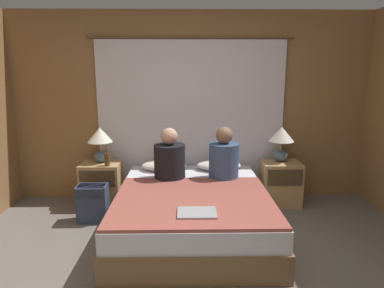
{
  "coord_description": "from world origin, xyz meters",
  "views": [
    {
      "loc": [
        -0.07,
        -2.54,
        1.74
      ],
      "look_at": [
        0.0,
        1.25,
        0.92
      ],
      "focal_mm": 32.0,
      "sensor_mm": 36.0,
      "label": 1
    }
  ],
  "objects_px": {
    "nightstand_left": "(102,184)",
    "nightstand_right": "(280,183)",
    "laptop_on_bed": "(197,213)",
    "lamp_right": "(281,139)",
    "beer_bottle_on_left_stand": "(107,159)",
    "person_left_in_bed": "(170,159)",
    "lamp_left": "(100,139)",
    "bed": "(193,211)",
    "pillow_left": "(164,165)",
    "backpack_on_floor": "(92,201)",
    "pillow_right": "(219,165)",
    "person_right_in_bed": "(224,158)"
  },
  "relations": [
    {
      "from": "pillow_left",
      "to": "person_left_in_bed",
      "type": "distance_m",
      "value": 0.44
    },
    {
      "from": "lamp_left",
      "to": "laptop_on_bed",
      "type": "bearing_deg",
      "value": -51.48
    },
    {
      "from": "person_right_in_bed",
      "to": "beer_bottle_on_left_stand",
      "type": "bearing_deg",
      "value": 170.22
    },
    {
      "from": "laptop_on_bed",
      "to": "pillow_right",
      "type": "bearing_deg",
      "value": 77.22
    },
    {
      "from": "bed",
      "to": "pillow_left",
      "type": "relative_size",
      "value": 3.53
    },
    {
      "from": "bed",
      "to": "backpack_on_floor",
      "type": "distance_m",
      "value": 1.2
    },
    {
      "from": "person_right_in_bed",
      "to": "nightstand_right",
      "type": "bearing_deg",
      "value": 24.82
    },
    {
      "from": "pillow_left",
      "to": "person_right_in_bed",
      "type": "bearing_deg",
      "value": -27.84
    },
    {
      "from": "pillow_right",
      "to": "backpack_on_floor",
      "type": "relative_size",
      "value": 1.31
    },
    {
      "from": "nightstand_right",
      "to": "lamp_right",
      "type": "relative_size",
      "value": 1.26
    },
    {
      "from": "nightstand_right",
      "to": "nightstand_left",
      "type": "bearing_deg",
      "value": 180.0
    },
    {
      "from": "backpack_on_floor",
      "to": "laptop_on_bed",
      "type": "bearing_deg",
      "value": -38.99
    },
    {
      "from": "nightstand_left",
      "to": "beer_bottle_on_left_stand",
      "type": "xyz_separation_m",
      "value": [
        0.12,
        -0.12,
        0.37
      ]
    },
    {
      "from": "laptop_on_bed",
      "to": "bed",
      "type": "bearing_deg",
      "value": 92.15
    },
    {
      "from": "beer_bottle_on_left_stand",
      "to": "person_left_in_bed",
      "type": "bearing_deg",
      "value": -17.32
    },
    {
      "from": "nightstand_left",
      "to": "nightstand_right",
      "type": "distance_m",
      "value": 2.34
    },
    {
      "from": "bed",
      "to": "pillow_right",
      "type": "xyz_separation_m",
      "value": [
        0.36,
        0.79,
        0.3
      ]
    },
    {
      "from": "pillow_left",
      "to": "person_right_in_bed",
      "type": "height_order",
      "value": "person_right_in_bed"
    },
    {
      "from": "nightstand_left",
      "to": "lamp_right",
      "type": "height_order",
      "value": "lamp_right"
    },
    {
      "from": "person_right_in_bed",
      "to": "laptop_on_bed",
      "type": "distance_m",
      "value": 1.15
    },
    {
      "from": "pillow_left",
      "to": "person_right_in_bed",
      "type": "distance_m",
      "value": 0.85
    },
    {
      "from": "nightstand_left",
      "to": "bed",
      "type": "bearing_deg",
      "value": -33.4
    },
    {
      "from": "bed",
      "to": "lamp_right",
      "type": "relative_size",
      "value": 4.43
    },
    {
      "from": "person_left_in_bed",
      "to": "beer_bottle_on_left_stand",
      "type": "distance_m",
      "value": 0.83
    },
    {
      "from": "lamp_right",
      "to": "pillow_left",
      "type": "xyz_separation_m",
      "value": [
        -1.53,
        -0.04,
        -0.34
      ]
    },
    {
      "from": "lamp_right",
      "to": "person_left_in_bed",
      "type": "relative_size",
      "value": 0.74
    },
    {
      "from": "nightstand_right",
      "to": "laptop_on_bed",
      "type": "height_order",
      "value": "nightstand_right"
    },
    {
      "from": "person_left_in_bed",
      "to": "laptop_on_bed",
      "type": "bearing_deg",
      "value": -75.05
    },
    {
      "from": "pillow_left",
      "to": "beer_bottle_on_left_stand",
      "type": "height_order",
      "value": "beer_bottle_on_left_stand"
    },
    {
      "from": "backpack_on_floor",
      "to": "beer_bottle_on_left_stand",
      "type": "bearing_deg",
      "value": 72.66
    },
    {
      "from": "nightstand_right",
      "to": "pillow_left",
      "type": "xyz_separation_m",
      "value": [
        -1.53,
        0.02,
        0.24
      ]
    },
    {
      "from": "bed",
      "to": "lamp_left",
      "type": "height_order",
      "value": "lamp_left"
    },
    {
      "from": "nightstand_right",
      "to": "beer_bottle_on_left_stand",
      "type": "xyz_separation_m",
      "value": [
        -2.22,
        -0.12,
        0.37
      ]
    },
    {
      "from": "nightstand_right",
      "to": "person_left_in_bed",
      "type": "bearing_deg",
      "value": -165.65
    },
    {
      "from": "beer_bottle_on_left_stand",
      "to": "pillow_right",
      "type": "bearing_deg",
      "value": 5.75
    },
    {
      "from": "nightstand_left",
      "to": "pillow_right",
      "type": "bearing_deg",
      "value": 0.82
    },
    {
      "from": "pillow_right",
      "to": "beer_bottle_on_left_stand",
      "type": "distance_m",
      "value": 1.42
    },
    {
      "from": "lamp_right",
      "to": "laptop_on_bed",
      "type": "bearing_deg",
      "value": -127.32
    },
    {
      "from": "nightstand_right",
      "to": "laptop_on_bed",
      "type": "xyz_separation_m",
      "value": [
        -1.15,
        -1.44,
        0.22
      ]
    },
    {
      "from": "lamp_left",
      "to": "person_left_in_bed",
      "type": "xyz_separation_m",
      "value": [
        0.91,
        -0.43,
        -0.15
      ]
    },
    {
      "from": "nightstand_right",
      "to": "pillow_right",
      "type": "distance_m",
      "value": 0.85
    },
    {
      "from": "person_left_in_bed",
      "to": "person_right_in_bed",
      "type": "relative_size",
      "value": 0.98
    },
    {
      "from": "lamp_right",
      "to": "pillow_right",
      "type": "relative_size",
      "value": 0.8
    },
    {
      "from": "pillow_left",
      "to": "backpack_on_floor",
      "type": "bearing_deg",
      "value": -148.18
    },
    {
      "from": "nightstand_right",
      "to": "lamp_left",
      "type": "relative_size",
      "value": 1.26
    },
    {
      "from": "laptop_on_bed",
      "to": "lamp_right",
      "type": "bearing_deg",
      "value": 52.68
    },
    {
      "from": "lamp_left",
      "to": "backpack_on_floor",
      "type": "bearing_deg",
      "value": -89.36
    },
    {
      "from": "nightstand_left",
      "to": "lamp_right",
      "type": "xyz_separation_m",
      "value": [
        2.34,
        0.06,
        0.59
      ]
    },
    {
      "from": "lamp_right",
      "to": "beer_bottle_on_left_stand",
      "type": "xyz_separation_m",
      "value": [
        -2.22,
        -0.18,
        -0.22
      ]
    },
    {
      "from": "person_right_in_bed",
      "to": "beer_bottle_on_left_stand",
      "type": "distance_m",
      "value": 1.45
    }
  ]
}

